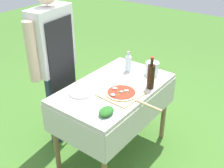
% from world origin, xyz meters
% --- Properties ---
extents(ground_plane, '(12.00, 12.00, 0.00)m').
position_xyz_m(ground_plane, '(0.00, 0.00, 0.00)').
color(ground_plane, '#477A2D').
extents(prep_table, '(1.19, 0.72, 0.81)m').
position_xyz_m(prep_table, '(0.00, 0.00, 0.69)').
color(prep_table, beige).
rests_on(prep_table, ground).
extents(person_cook, '(0.64, 0.26, 1.71)m').
position_xyz_m(person_cook, '(-0.15, 0.64, 1.01)').
color(person_cook, '#333D56').
rests_on(person_cook, ground).
extents(pizza_on_peel, '(0.35, 0.60, 0.05)m').
position_xyz_m(pizza_on_peel, '(-0.08, -0.16, 0.82)').
color(pizza_on_peel, '#D1B27F').
rests_on(pizza_on_peel, prep_table).
extents(oil_bottle, '(0.07, 0.07, 0.31)m').
position_xyz_m(oil_bottle, '(0.18, -0.29, 0.94)').
color(oil_bottle, black).
rests_on(oil_bottle, prep_table).
extents(water_bottle, '(0.07, 0.07, 0.22)m').
position_xyz_m(water_bottle, '(0.35, 0.08, 0.91)').
color(water_bottle, silver).
rests_on(water_bottle, prep_table).
extents(herb_container, '(0.20, 0.15, 0.06)m').
position_xyz_m(herb_container, '(-0.41, -0.23, 0.84)').
color(herb_container, silver).
rests_on(herb_container, prep_table).
extents(mixing_tub, '(0.14, 0.14, 0.13)m').
position_xyz_m(mixing_tub, '(0.44, -0.16, 0.88)').
color(mixing_tub, silver).
rests_on(mixing_tub, prep_table).
extents(plate_stack, '(0.24, 0.24, 0.02)m').
position_xyz_m(plate_stack, '(-0.28, 0.17, 0.82)').
color(plate_stack, white).
rests_on(plate_stack, prep_table).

